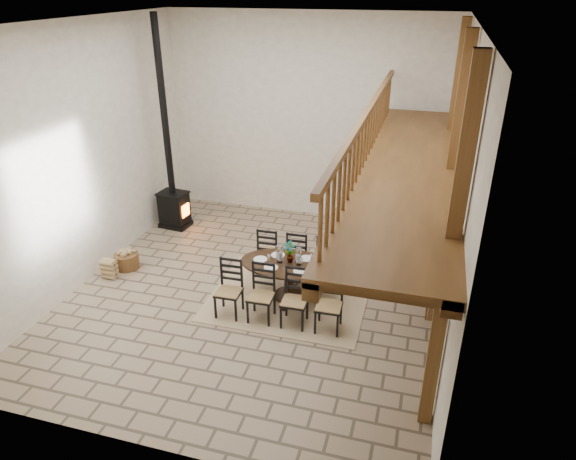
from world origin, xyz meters
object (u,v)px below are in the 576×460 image
(wood_stove, at_px, (172,185))
(log_stack, at_px, (109,269))
(log_basket, at_px, (127,260))
(dining_table, at_px, (288,282))

(wood_stove, bearing_deg, log_stack, -87.10)
(log_basket, xyz_separation_m, log_stack, (-0.12, -0.48, 0.03))
(dining_table, distance_m, wood_stove, 4.42)
(log_stack, bearing_deg, dining_table, 3.34)
(wood_stove, relative_size, log_basket, 9.77)
(wood_stove, xyz_separation_m, log_basket, (-0.05, -2.17, -0.93))
(dining_table, xyz_separation_m, log_stack, (-3.79, -0.22, -0.18))
(log_basket, distance_m, log_stack, 0.49)
(log_stack, bearing_deg, wood_stove, 86.47)
(wood_stove, height_order, log_stack, wood_stove)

